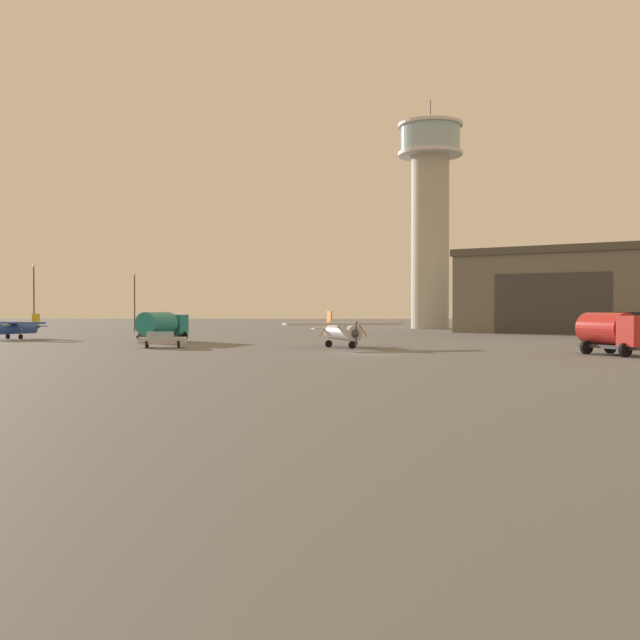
# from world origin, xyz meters

# --- Properties ---
(ground_plane) EXTENTS (400.00, 400.00, 0.00)m
(ground_plane) POSITION_xyz_m (0.00, 0.00, 0.00)
(ground_plane) COLOR #60605E
(control_tower) EXTENTS (10.87, 10.87, 38.68)m
(control_tower) POSITION_xyz_m (13.37, 71.28, 20.18)
(control_tower) COLOR #B2AD9E
(control_tower) RESTS_ON ground_plane
(hangar) EXTENTS (34.67, 32.04, 11.71)m
(hangar) POSITION_xyz_m (30.89, 51.66, 5.88)
(hangar) COLOR #6B665B
(hangar) RESTS_ON ground_plane
(airplane_silver) EXTENTS (10.43, 8.22, 3.11)m
(airplane_silver) POSITION_xyz_m (-1.71, 9.51, 1.45)
(airplane_silver) COLOR #B7BABF
(airplane_silver) RESTS_ON ground_plane
(airplane_blue) EXTENTS (8.98, 7.17, 2.77)m
(airplane_blue) POSITION_xyz_m (-37.68, 25.60, 1.29)
(airplane_blue) COLOR #2847A8
(airplane_blue) RESTS_ON ground_plane
(truck_fuel_tanker_teal) EXTENTS (4.30, 6.87, 3.01)m
(truck_fuel_tanker_teal) POSITION_xyz_m (-19.65, 18.94, 1.69)
(truck_fuel_tanker_teal) COLOR #38383D
(truck_fuel_tanker_teal) RESTS_ON ground_plane
(truck_fuel_tanker_red) EXTENTS (4.50, 6.28, 3.04)m
(truck_fuel_tanker_red) POSITION_xyz_m (17.77, -1.01, 1.71)
(truck_fuel_tanker_red) COLOR #38383D
(truck_fuel_tanker_red) RESTS_ON ground_plane
(truck_box_black) EXTENTS (6.66, 5.53, 2.98)m
(truck_box_black) POSITION_xyz_m (29.39, 26.05, 1.68)
(truck_box_black) COLOR #38383D
(truck_box_black) RESTS_ON ground_plane
(car_silver) EXTENTS (4.31, 2.90, 1.37)m
(car_silver) POSITION_xyz_m (-17.04, 8.42, 0.74)
(car_silver) COLOR #B7BABF
(car_silver) RESTS_ON ground_plane
(light_post_west) EXTENTS (0.44, 0.44, 8.50)m
(light_post_west) POSITION_xyz_m (-31.63, 51.58, 5.07)
(light_post_west) COLOR #38383D
(light_post_west) RESTS_ON ground_plane
(light_post_east) EXTENTS (0.44, 0.44, 9.51)m
(light_post_east) POSITION_xyz_m (-44.71, 47.62, 5.60)
(light_post_east) COLOR #38383D
(light_post_east) RESTS_ON ground_plane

